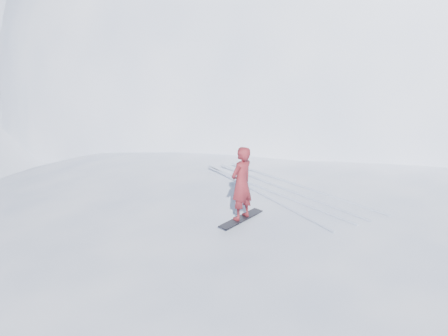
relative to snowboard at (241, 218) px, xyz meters
The scene contains 8 objects.
ground 5.00m from the snowboard, 40.11° to the right, with size 400.00×400.00×0.00m, color white.
near_ridge 4.97m from the snowboard, ahead, with size 36.00×28.00×4.80m, color white.
summit_peak 34.43m from the snowboard, 42.45° to the left, with size 60.00×56.00×56.00m, color white.
peak_shoulder 21.89m from the snowboard, 52.16° to the left, with size 28.00×24.00×18.00m, color white.
wind_bumps 3.75m from the snowboard, 14.08° to the right, with size 16.00×14.40×1.00m.
snowboard is the anchor object (origin of this frame).
snowboarder 0.98m from the snowboard, ahead, with size 0.71×0.46×1.94m, color maroon.
board_tracks 2.38m from the snowboard, 32.01° to the left, with size 2.71×5.97×0.04m.
Camera 1 is at (-9.03, -7.61, 7.94)m, focal length 40.00 mm.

